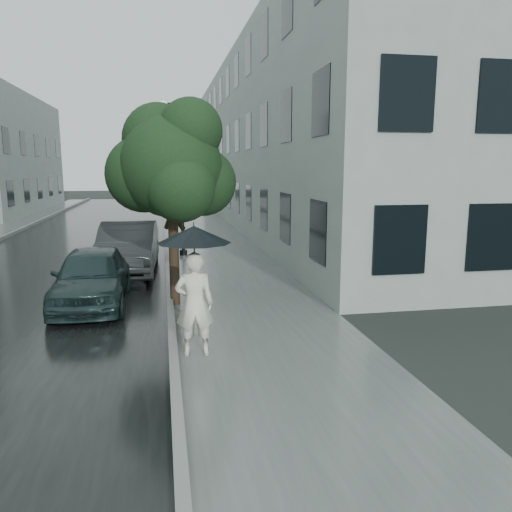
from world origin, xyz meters
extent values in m
plane|color=black|center=(0.00, 0.00, 0.00)|extent=(120.00, 120.00, 0.00)
cube|color=slate|center=(0.25, 12.00, 0.00)|extent=(3.50, 60.00, 0.01)
cube|color=slate|center=(-1.57, 12.00, 0.07)|extent=(0.15, 60.00, 0.15)
cube|color=black|center=(-5.08, 12.00, 0.00)|extent=(6.85, 60.00, 0.00)
cube|color=#94A19A|center=(5.50, 19.50, 4.50)|extent=(7.00, 36.00, 9.00)
cube|color=black|center=(2.02, 19.50, 4.50)|extent=(0.08, 32.40, 7.20)
cube|color=black|center=(-10.32, 30.00, 4.00)|extent=(0.08, 16.20, 6.40)
imported|color=silver|center=(-1.20, -0.25, 0.89)|extent=(0.66, 0.45, 1.76)
cylinder|color=black|center=(-1.19, -0.27, 1.47)|extent=(0.02, 0.02, 0.92)
cone|color=black|center=(-1.19, -0.27, 2.06)|extent=(1.45, 1.45, 0.28)
cylinder|color=black|center=(-1.19, -0.27, 2.22)|extent=(0.02, 0.02, 0.08)
cylinder|color=black|center=(-1.19, -0.27, 0.98)|extent=(0.03, 0.03, 0.06)
cylinder|color=#332619|center=(-1.45, 3.00, 1.14)|extent=(0.23, 0.23, 2.27)
sphere|color=#1E3D1C|center=(-1.45, 3.00, 3.14)|extent=(2.25, 2.25, 2.25)
sphere|color=#1E3D1C|center=(-0.75, 3.26, 2.79)|extent=(1.56, 1.56, 1.56)
sphere|color=#1E3D1C|center=(-2.06, 3.35, 2.97)|extent=(1.74, 1.74, 1.74)
sphere|color=#1E3D1C|center=(-1.28, 2.39, 2.70)|extent=(1.47, 1.47, 1.47)
sphere|color=#1E3D1C|center=(-1.71, 3.52, 3.75)|extent=(1.65, 1.65, 1.65)
sphere|color=#1E3D1C|center=(-1.02, 2.83, 3.92)|extent=(1.40, 1.40, 1.40)
cylinder|color=black|center=(-0.99, 9.49, 2.63)|extent=(0.12, 0.12, 5.25)
cylinder|color=black|center=(-0.99, 9.49, 0.10)|extent=(0.28, 0.28, 0.20)
cylinder|color=black|center=(-1.23, 9.54, 5.25)|extent=(0.51, 0.19, 0.08)
sphere|color=silver|center=(-1.52, 9.61, 5.20)|extent=(0.32, 0.32, 0.32)
imported|color=#1C2F30|center=(-3.31, 3.30, 0.67)|extent=(1.59, 3.92, 1.33)
imported|color=#25292A|center=(-2.72, 6.91, 0.76)|extent=(1.77, 4.62, 1.50)
camera|label=1|loc=(-1.67, -8.32, 3.15)|focal=35.00mm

